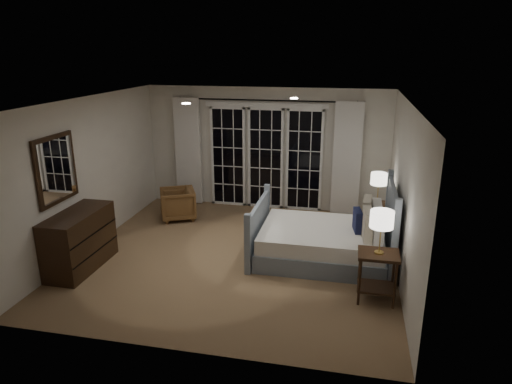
% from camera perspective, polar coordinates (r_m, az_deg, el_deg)
% --- Properties ---
extents(floor, '(5.00, 5.00, 0.00)m').
position_cam_1_polar(floor, '(7.52, -2.43, -7.97)').
color(floor, olive).
rests_on(floor, ground).
extents(ceiling, '(5.00, 5.00, 0.00)m').
position_cam_1_polar(ceiling, '(6.82, -2.70, 11.34)').
color(ceiling, white).
rests_on(ceiling, wall_back).
extents(wall_left, '(0.02, 5.00, 2.50)m').
position_cam_1_polar(wall_left, '(8.05, -20.07, 2.19)').
color(wall_left, silver).
rests_on(wall_left, floor).
extents(wall_right, '(0.02, 5.00, 2.50)m').
position_cam_1_polar(wall_right, '(6.90, 17.98, -0.06)').
color(wall_right, silver).
rests_on(wall_right, floor).
extents(wall_back, '(5.00, 0.02, 2.50)m').
position_cam_1_polar(wall_back, '(9.43, 1.25, 5.41)').
color(wall_back, silver).
rests_on(wall_back, floor).
extents(wall_front, '(5.00, 0.02, 2.50)m').
position_cam_1_polar(wall_front, '(4.84, -10.03, -7.00)').
color(wall_front, silver).
rests_on(wall_front, floor).
extents(french_doors, '(2.50, 0.04, 2.20)m').
position_cam_1_polar(french_doors, '(9.43, 1.20, 4.40)').
color(french_doors, black).
rests_on(french_doors, wall_back).
extents(curtain_rod, '(3.50, 0.03, 0.03)m').
position_cam_1_polar(curtain_rod, '(9.18, 1.18, 11.39)').
color(curtain_rod, black).
rests_on(curtain_rod, wall_back).
extents(curtain_left, '(0.55, 0.10, 2.25)m').
position_cam_1_polar(curtain_left, '(9.78, -8.46, 5.06)').
color(curtain_left, silver).
rests_on(curtain_left, curtain_rod).
extents(curtain_right, '(0.55, 0.10, 2.25)m').
position_cam_1_polar(curtain_right, '(9.18, 11.30, 4.09)').
color(curtain_right, silver).
rests_on(curtain_right, curtain_rod).
extents(downlight_a, '(0.12, 0.12, 0.01)m').
position_cam_1_polar(downlight_a, '(7.26, 4.78, 11.59)').
color(downlight_a, white).
rests_on(downlight_a, ceiling).
extents(downlight_b, '(0.12, 0.12, 0.01)m').
position_cam_1_polar(downlight_b, '(6.62, -8.72, 10.89)').
color(downlight_b, white).
rests_on(downlight_b, ceiling).
extents(bed, '(2.13, 1.52, 1.24)m').
position_cam_1_polar(bed, '(7.37, 8.74, -5.99)').
color(bed, gray).
rests_on(bed, floor).
extents(nightstand_left, '(0.53, 0.42, 0.69)m').
position_cam_1_polar(nightstand_left, '(6.30, 14.94, -9.31)').
color(nightstand_left, black).
rests_on(nightstand_left, floor).
extents(nightstand_right, '(0.45, 0.36, 0.59)m').
position_cam_1_polar(nightstand_right, '(8.49, 14.77, -2.65)').
color(nightstand_right, black).
rests_on(nightstand_right, floor).
extents(lamp_left, '(0.30, 0.30, 0.58)m').
position_cam_1_polar(lamp_left, '(6.02, 15.46, -3.36)').
color(lamp_left, '#D6AF55').
rests_on(lamp_left, nightstand_left).
extents(lamp_right, '(0.29, 0.29, 0.55)m').
position_cam_1_polar(lamp_right, '(8.30, 15.11, 1.54)').
color(lamp_right, '#D6AF55').
rests_on(lamp_right, nightstand_right).
extents(armchair, '(0.88, 0.87, 0.61)m').
position_cam_1_polar(armchair, '(9.11, -9.78, -1.48)').
color(armchair, brown).
rests_on(armchair, floor).
extents(dresser, '(0.54, 1.26, 0.90)m').
position_cam_1_polar(dresser, '(7.46, -21.19, -5.67)').
color(dresser, black).
rests_on(dresser, floor).
extents(mirror, '(0.05, 0.85, 1.00)m').
position_cam_1_polar(mirror, '(7.25, -23.71, 2.60)').
color(mirror, black).
rests_on(mirror, wall_left).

